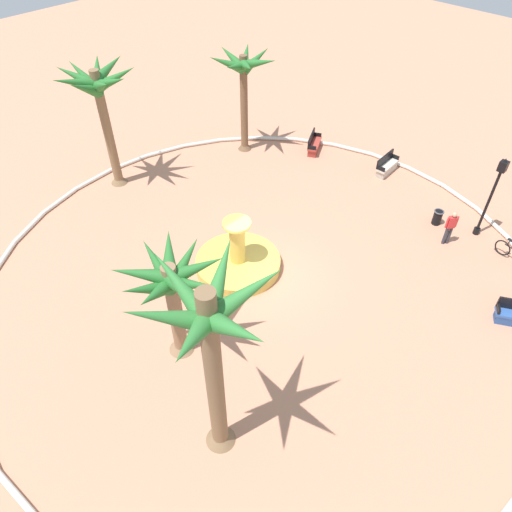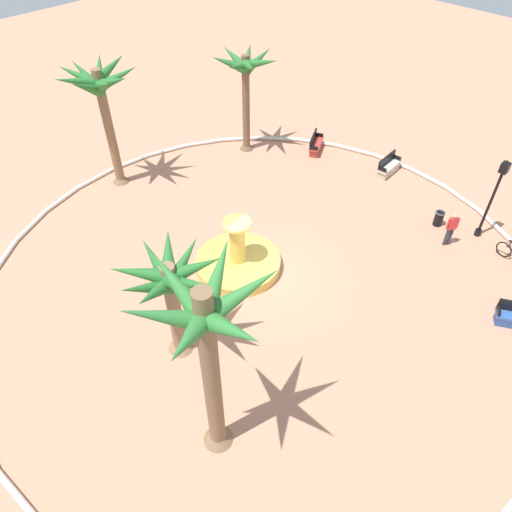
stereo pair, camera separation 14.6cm
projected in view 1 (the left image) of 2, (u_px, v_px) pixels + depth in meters
ground_plane at (264, 276)px, 19.73m from camera, size 80.00×80.00×0.00m
plaza_curb at (264, 275)px, 19.66m from camera, size 22.58×22.58×0.20m
fountain at (238, 261)px, 19.89m from camera, size 3.54×3.54×2.43m
palm_tree_near_fountain at (171, 286)px, 14.84m from camera, size 3.50×3.40×4.36m
palm_tree_by_curb at (99, 93)px, 21.41m from camera, size 3.77×3.87×6.11m
palm_tree_mid_plaza at (210, 340)px, 11.23m from camera, size 3.83×3.69×6.90m
palm_tree_far_side at (243, 74)px, 24.18m from camera, size 3.58×3.55×5.49m
bench_east at (314, 145)px, 26.73m from camera, size 1.18×1.65×1.00m
bench_west at (387, 167)px, 25.12m from camera, size 0.60×1.63×1.00m
lamppost at (493, 192)px, 20.15m from camera, size 0.32×0.32×3.93m
trash_bin at (438, 217)px, 21.98m from camera, size 0.46×0.46×0.73m
person_cyclist_helmet at (450, 226)px, 20.60m from camera, size 0.36×0.44×1.70m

